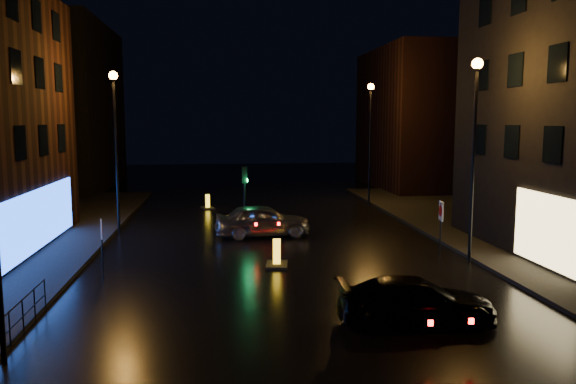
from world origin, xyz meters
name	(u,v)px	position (x,y,z in m)	size (l,w,h in m)	color
ground	(307,321)	(0.00, 0.00, 0.00)	(120.00, 120.00, 0.00)	black
building_far_left	(61,107)	(-16.00, 35.00, 7.00)	(8.00, 16.00, 14.00)	black
building_far_right	(420,119)	(15.00, 32.00, 6.00)	(8.00, 14.00, 12.00)	black
street_lamp_lfar	(115,127)	(-7.80, 14.00, 5.56)	(0.44, 0.44, 8.37)	black
street_lamp_rnear	(475,129)	(7.80, 6.00, 5.56)	(0.44, 0.44, 8.37)	black
street_lamp_rfar	(370,125)	(7.80, 22.00, 5.56)	(0.44, 0.44, 8.37)	black
traffic_signal	(245,221)	(-1.20, 14.00, 0.50)	(1.40, 2.40, 3.45)	black
guard_railing	(9,321)	(-8.00, -1.00, 0.74)	(0.05, 6.04, 1.00)	black
silver_hatchback	(263,220)	(-0.37, 12.35, 0.82)	(1.95, 4.84, 1.65)	#9B9DA2
dark_sedan	(416,301)	(3.13, -0.57, 0.67)	(1.89, 4.64, 1.35)	black
bollard_near	(277,260)	(-0.25, 6.36, 0.25)	(1.03, 1.40, 1.13)	black
bollard_far	(208,206)	(-3.35, 21.74, 0.21)	(1.01, 1.26, 0.96)	black
road_sign_left	(102,234)	(-6.98, 5.75, 1.63)	(0.16, 0.52, 2.18)	black
road_sign_right	(441,216)	(6.77, 6.65, 1.88)	(0.15, 0.61, 2.51)	black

